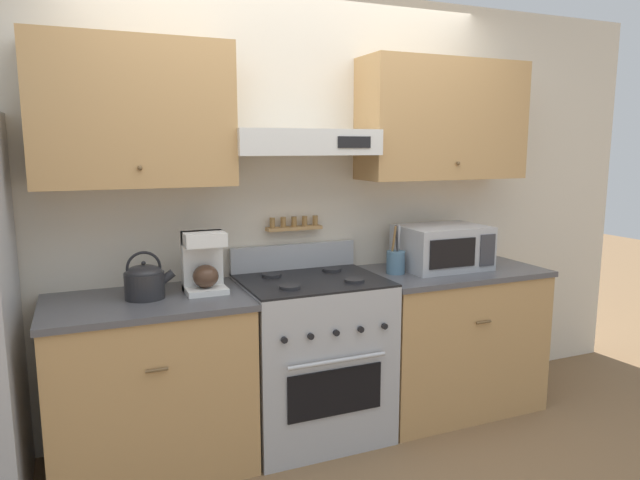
% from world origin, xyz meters
% --- Properties ---
extents(ground_plane, '(16.00, 16.00, 0.00)m').
position_xyz_m(ground_plane, '(0.00, 0.00, 0.00)').
color(ground_plane, brown).
extents(wall_back, '(5.20, 0.46, 2.55)m').
position_xyz_m(wall_back, '(0.02, 0.62, 1.45)').
color(wall_back, beige).
rests_on(wall_back, ground_plane).
extents(counter_left, '(1.00, 0.66, 0.90)m').
position_xyz_m(counter_left, '(-0.89, 0.34, 0.45)').
color(counter_left, tan).
rests_on(counter_left, ground_plane).
extents(counter_right, '(1.09, 0.66, 0.90)m').
position_xyz_m(counter_right, '(0.94, 0.34, 0.45)').
color(counter_right, tan).
rests_on(counter_right, ground_plane).
extents(stove_range, '(0.78, 0.67, 1.07)m').
position_xyz_m(stove_range, '(0.00, 0.33, 0.47)').
color(stove_range, '#ADAFB5').
rests_on(stove_range, ground_plane).
extents(tea_kettle, '(0.25, 0.20, 0.24)m').
position_xyz_m(tea_kettle, '(-0.89, 0.36, 0.99)').
color(tea_kettle, '#232326').
rests_on(tea_kettle, counter_left).
extents(coffee_maker, '(0.21, 0.21, 0.32)m').
position_xyz_m(coffee_maker, '(-0.59, 0.38, 1.05)').
color(coffee_maker, white).
rests_on(coffee_maker, counter_left).
extents(microwave, '(0.53, 0.40, 0.27)m').
position_xyz_m(microwave, '(0.89, 0.37, 1.03)').
color(microwave, '#ADAFB5').
rests_on(microwave, counter_right).
extents(utensil_crock, '(0.11, 0.11, 0.29)m').
position_xyz_m(utensil_crock, '(0.55, 0.36, 0.97)').
color(utensil_crock, slate).
rests_on(utensil_crock, counter_right).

